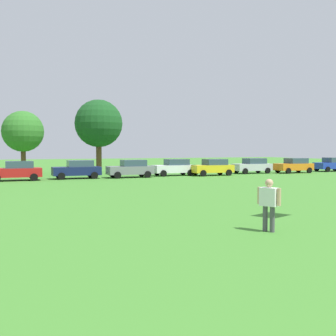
% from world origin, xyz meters
% --- Properties ---
extents(ground_plane, '(160.00, 160.00, 0.00)m').
position_xyz_m(ground_plane, '(0.00, 30.00, 0.00)').
color(ground_plane, '#42842D').
extents(adult_bystander, '(0.54, 0.75, 1.74)m').
position_xyz_m(adult_bystander, '(6.30, 10.93, 1.03)').
color(adult_bystander, '#4C4C51').
rests_on(adult_bystander, ground).
extents(parked_car_red_1, '(4.30, 2.02, 1.68)m').
position_xyz_m(parked_car_red_1, '(-0.75, 36.66, 0.86)').
color(parked_car_red_1, red).
rests_on(parked_car_red_1, ground).
extents(parked_car_navy_2, '(4.30, 2.02, 1.68)m').
position_xyz_m(parked_car_navy_2, '(4.50, 37.05, 0.86)').
color(parked_car_navy_2, '#141E4C').
rests_on(parked_car_navy_2, ground).
extents(parked_car_gray_3, '(4.30, 2.02, 1.68)m').
position_xyz_m(parked_car_gray_3, '(9.45, 36.54, 0.86)').
color(parked_car_gray_3, slate).
rests_on(parked_car_gray_3, ground).
extents(parked_car_white_4, '(4.30, 2.02, 1.68)m').
position_xyz_m(parked_car_white_4, '(14.34, 37.43, 0.86)').
color(parked_car_white_4, white).
rests_on(parked_car_white_4, ground).
extents(parked_car_yellow_5, '(4.30, 2.02, 1.68)m').
position_xyz_m(parked_car_yellow_5, '(18.04, 36.11, 0.86)').
color(parked_car_yellow_5, yellow).
rests_on(parked_car_yellow_5, ground).
extents(parked_car_silver_6, '(4.30, 2.02, 1.68)m').
position_xyz_m(parked_car_silver_6, '(23.86, 37.54, 0.86)').
color(parked_car_silver_6, silver).
rests_on(parked_car_silver_6, ground).
extents(parked_car_orange_7, '(4.30, 2.02, 1.68)m').
position_xyz_m(parked_car_orange_7, '(28.68, 36.41, 0.86)').
color(parked_car_orange_7, orange).
rests_on(parked_car_orange_7, ground).
extents(parked_car_blue_8, '(4.30, 2.02, 1.68)m').
position_xyz_m(parked_car_blue_8, '(35.15, 37.31, 0.86)').
color(parked_car_blue_8, '#1E38AD').
rests_on(parked_car_blue_8, ground).
extents(tree_right, '(4.32, 4.32, 6.74)m').
position_xyz_m(tree_right, '(0.21, 45.15, 4.55)').
color(tree_right, brown).
rests_on(tree_right, ground).
extents(tree_far_right, '(5.22, 5.22, 8.13)m').
position_xyz_m(tree_far_right, '(8.00, 43.77, 5.49)').
color(tree_far_right, brown).
rests_on(tree_far_right, ground).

